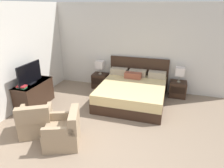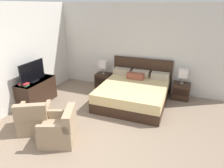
{
  "view_description": "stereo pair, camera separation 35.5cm",
  "coord_description": "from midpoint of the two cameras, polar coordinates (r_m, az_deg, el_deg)",
  "views": [
    {
      "loc": [
        1.31,
        -2.66,
        2.72
      ],
      "look_at": [
        -0.12,
        2.05,
        0.75
      ],
      "focal_mm": 32.0,
      "sensor_mm": 36.0,
      "label": 1
    },
    {
      "loc": [
        1.64,
        -2.54,
        2.72
      ],
      "look_at": [
        -0.12,
        2.05,
        0.75
      ],
      "focal_mm": 32.0,
      "sensor_mm": 36.0,
      "label": 2
    }
  ],
  "objects": [
    {
      "name": "wall_back",
      "position": [
        6.65,
        3.83,
        10.31
      ],
      "size": [
        6.35,
        0.06,
        2.79
      ],
      "primitive_type": "cube",
      "color": "beige",
      "rests_on": "ground"
    },
    {
      "name": "tv",
      "position": [
        5.87,
        -24.11,
        2.62
      ],
      "size": [
        0.18,
        0.9,
        0.57
      ],
      "color": "black",
      "rests_on": "dresser"
    },
    {
      "name": "armchair_companion",
      "position": [
        4.36,
        -15.91,
        -13.05
      ],
      "size": [
        0.89,
        0.88,
        0.76
      ],
      "color": "#9E8466",
      "rests_on": "ground"
    },
    {
      "name": "ground_plane",
      "position": [
        4.04,
        -9.98,
        -20.87
      ],
      "size": [
        11.16,
        11.16,
        0.0
      ],
      "primitive_type": "plane",
      "color": "#84705B"
    },
    {
      "name": "book_red_cover",
      "position": [
        5.72,
        -26.08,
        -0.95
      ],
      "size": [
        0.25,
        0.14,
        0.04
      ],
      "primitive_type": "cube",
      "rotation": [
        0.0,
        0.0,
        -0.01
      ],
      "color": "#2D7042",
      "rests_on": "dresser"
    },
    {
      "name": "nightstand_left",
      "position": [
        6.97,
        -4.83,
        0.95
      ],
      "size": [
        0.51,
        0.44,
        0.49
      ],
      "color": "#332116",
      "rests_on": "ground"
    },
    {
      "name": "nightstand_right",
      "position": [
        6.53,
        16.76,
        -1.43
      ],
      "size": [
        0.51,
        0.44,
        0.49
      ],
      "color": "#332116",
      "rests_on": "ground"
    },
    {
      "name": "table_lamp_left",
      "position": [
        6.79,
        -4.98,
        5.53
      ],
      "size": [
        0.26,
        0.26,
        0.47
      ],
      "color": "gray",
      "rests_on": "nightstand_left"
    },
    {
      "name": "dresser",
      "position": [
        6.13,
        -22.88,
        -2.62
      ],
      "size": [
        0.52,
        1.19,
        0.7
      ],
      "color": "#332116",
      "rests_on": "ground"
    },
    {
      "name": "armchair_by_window",
      "position": [
        4.9,
        -22.88,
        -9.91
      ],
      "size": [
        0.93,
        0.93,
        0.76
      ],
      "color": "#9E8466",
      "rests_on": "ground"
    },
    {
      "name": "bed",
      "position": [
        5.94,
        4.18,
        -2.21
      ],
      "size": [
        1.93,
        2.08,
        1.11
      ],
      "color": "#332116",
      "rests_on": "ground"
    },
    {
      "name": "wall_left",
      "position": [
        5.98,
        -26.98,
        6.67
      ],
      "size": [
        0.06,
        5.52,
        2.79
      ],
      "primitive_type": "cube",
      "color": "beige",
      "rests_on": "ground"
    },
    {
      "name": "book_blue_cover",
      "position": [
        5.7,
        -26.07,
        -0.61
      ],
      "size": [
        0.25,
        0.2,
        0.04
      ],
      "primitive_type": "cube",
      "rotation": [
        0.0,
        0.0,
        0.12
      ],
      "color": "#B7282D",
      "rests_on": "book_red_cover"
    },
    {
      "name": "table_lamp_right",
      "position": [
        6.33,
        17.33,
        3.4
      ],
      "size": [
        0.26,
        0.26,
        0.47
      ],
      "color": "gray",
      "rests_on": "nightstand_right"
    }
  ]
}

